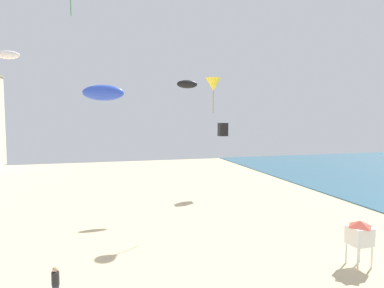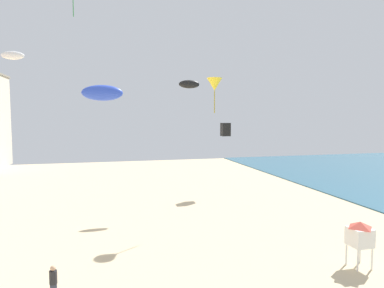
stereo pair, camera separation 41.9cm
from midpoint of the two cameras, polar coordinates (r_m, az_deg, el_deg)
kite_flyer at (r=17.52m, az=-22.43°, el=-20.51°), size 0.34×0.34×1.64m
lifeguard_stand at (r=21.47m, az=25.59°, el=-13.24°), size 1.10×1.10×2.55m
kite_black_parafoil at (r=32.55m, az=-1.19°, el=9.91°), size 1.99×0.55×0.77m
kite_blue_parafoil at (r=18.68m, az=-15.14°, el=8.23°), size 2.11×0.59×0.82m
kite_yellow_delta at (r=27.64m, az=3.12°, el=9.87°), size 1.22×1.22×2.78m
kite_black_box at (r=37.02m, az=4.83°, el=2.42°), size 0.90×0.90×1.42m
kite_white_parafoil_2 at (r=44.82m, az=-28.51°, el=12.91°), size 2.45×0.68×0.95m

